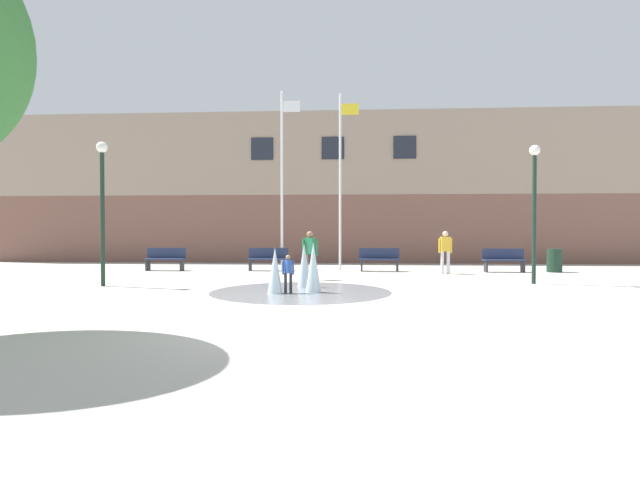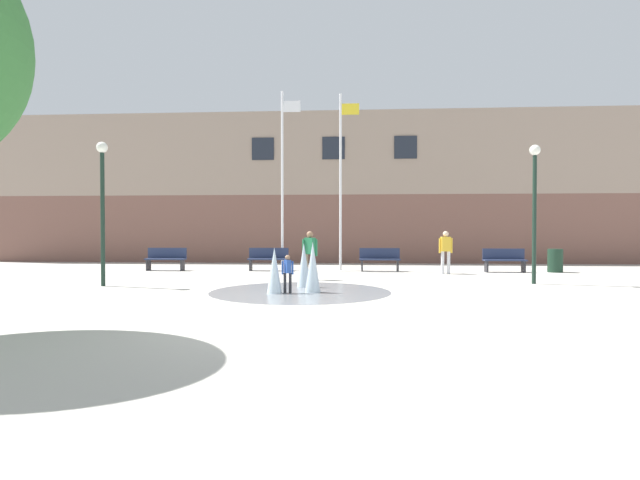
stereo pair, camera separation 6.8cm
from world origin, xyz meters
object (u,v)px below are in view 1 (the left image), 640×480
Objects in this scene: lamp_post_right_lane at (534,194)px; flagpole_right at (341,176)px; lamp_post_left_lane at (102,193)px; adult_in_red at (445,249)px; park_bench_far_right at (504,260)px; trash_can at (554,261)px; park_bench_far_left at (165,259)px; teen_by_trashcan at (310,251)px; park_bench_left_of_flagpoles at (268,259)px; park_bench_center at (379,259)px; flagpole_left at (283,175)px; child_in_fountain at (288,271)px.

flagpole_right is at bearing 140.81° from lamp_post_right_lane.
lamp_post_left_lane is at bearing -137.12° from flagpole_right.
adult_in_red is at bearing 23.90° from lamp_post_left_lane.
park_bench_far_right is at bearing 84.77° from lamp_post_right_lane.
park_bench_far_left is at bearing -179.32° from trash_can.
park_bench_left_of_flagpoles is at bearing -25.59° from teen_by_trashcan.
flagpole_right is at bearing 165.56° from park_bench_center.
teen_by_trashcan is 0.38× the size of lamp_post_left_lane.
park_bench_far_left is 0.38× the size of lamp_post_right_lane.
lamp_post_left_lane is at bearing -158.93° from trash_can.
teen_by_trashcan is (-2.47, -3.64, 0.45)m from park_bench_center.
flagpole_left is (4.66, 0.67, 3.41)m from park_bench_far_left.
park_bench_far_left is 0.22× the size of flagpole_left.
park_bench_far_left is at bearing -174.58° from flagpole_right.
flagpole_left reaches higher than child_in_fountain.
park_bench_far_left and park_bench_center have the same top height.
adult_in_red is at bearing 121.71° from lamp_post_right_lane.
adult_in_red is 1.77× the size of trash_can.
flagpole_left is at bearing 8.16° from park_bench_far_left.
trash_can is at bearing -0.09° from park_bench_left_of_flagpoles.
child_in_fountain is at bearing -110.93° from park_bench_center.
lamp_post_right_lane is at bearing -30.19° from flagpole_left.
adult_in_red reaches higher than park_bench_far_right.
park_bench_center is at bearing 0.93° from park_bench_left_of_flagpoles.
flagpole_left is at bearing 176.22° from park_bench_far_right.
lamp_post_left_lane is at bearing 56.36° from teen_by_trashcan.
flagpole_right reaches higher than lamp_post_left_lane.
child_in_fountain is 0.14× the size of flagpole_left.
flagpole_right is 8.94m from trash_can.
park_bench_left_of_flagpoles is at bearing 2.78° from park_bench_far_left.
park_bench_center is 1.78× the size of trash_can.
lamp_post_left_lane is at bearing -132.83° from child_in_fountain.
teen_by_trashcan is (1.99, -3.56, 0.45)m from park_bench_left_of_flagpoles.
park_bench_center is 10.41m from lamp_post_left_lane.
park_bench_far_left is 1.01× the size of adult_in_red.
child_in_fountain is 0.24× the size of lamp_post_left_lane.
adult_in_red is 4.25m from lamp_post_right_lane.
park_bench_left_of_flagpoles is 9.24m from park_bench_far_right.
adult_in_red is at bearing -21.67° from flagpole_right.
adult_in_red is (2.37, -1.16, 0.45)m from park_bench_center.
park_bench_far_left is 1.62× the size of child_in_fountain.
park_bench_center is at bearing 134.72° from lamp_post_right_lane.
flagpole_right is at bearing 9.11° from park_bench_left_of_flagpoles.
park_bench_far_left is 13.37m from park_bench_far_right.
park_bench_left_of_flagpoles is at bearing 179.91° from trash_can.
child_in_fountain is (1.72, -7.09, 0.10)m from park_bench_left_of_flagpoles.
lamp_post_left_lane reaches higher than teen_by_trashcan.
child_in_fountain is 0.62× the size of teen_by_trashcan.
park_bench_left_of_flagpoles and park_bench_far_right have the same top height.
teen_by_trashcan is (-4.84, -2.48, 0.00)m from adult_in_red.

